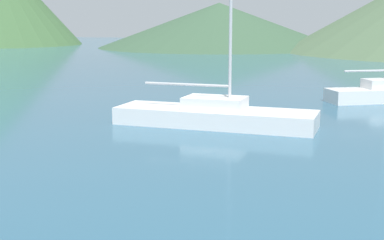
% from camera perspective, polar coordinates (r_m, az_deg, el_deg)
% --- Properties ---
extents(sailboat_inner, '(5.46, 4.05, 10.19)m').
position_cam_1_polar(sailboat_inner, '(28.45, 19.43, 2.88)').
color(sailboat_inner, white).
rests_on(sailboat_inner, ground_plane).
extents(sailboat_middle, '(7.80, 2.32, 11.11)m').
position_cam_1_polar(sailboat_middle, '(20.65, 2.47, 0.67)').
color(sailboat_middle, white).
rests_on(sailboat_middle, ground_plane).
extents(hill_central, '(36.96, 36.96, 6.74)m').
position_cam_1_polar(hill_central, '(83.34, 2.89, 10.08)').
color(hill_central, '#38563D').
rests_on(hill_central, ground_plane).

